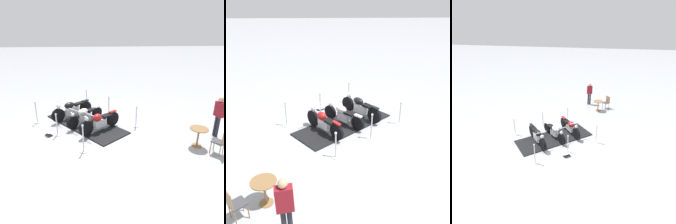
% 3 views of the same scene
% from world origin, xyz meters
% --- Properties ---
extents(ground_plane, '(80.00, 80.00, 0.00)m').
position_xyz_m(ground_plane, '(0.00, 0.00, 0.00)').
color(ground_plane, '#A8AAB2').
extents(display_platform, '(4.05, 4.33, 0.05)m').
position_xyz_m(display_platform, '(0.00, 0.00, 0.03)').
color(display_platform, black).
rests_on(display_platform, ground_plane).
extents(motorcycle_black, '(1.88, 1.56, 1.00)m').
position_xyz_m(motorcycle_black, '(0.71, -0.78, 0.50)').
color(motorcycle_black, black).
rests_on(motorcycle_black, display_platform).
extents(motorcycle_cream, '(1.61, 1.62, 0.90)m').
position_xyz_m(motorcycle_cream, '(0.03, 0.03, 0.48)').
color(motorcycle_cream, black).
rests_on(motorcycle_cream, display_platform).
extents(motorcycle_maroon, '(1.78, 1.46, 1.00)m').
position_xyz_m(motorcycle_maroon, '(-0.66, 0.82, 0.51)').
color(motorcycle_maroon, black).
rests_on(motorcycle_maroon, display_platform).
extents(stanchion_left_front, '(0.36, 0.36, 1.05)m').
position_xyz_m(stanchion_left_front, '(0.02, -2.40, 0.31)').
color(stanchion_left_front, silver).
rests_on(stanchion_left_front, ground_plane).
extents(stanchion_right_rear, '(0.35, 0.35, 1.11)m').
position_xyz_m(stanchion_right_rear, '(-0.02, 2.40, 0.34)').
color(stanchion_right_rear, silver).
rests_on(stanchion_right_rear, ground_plane).
extents(stanchion_right_front, '(0.28, 0.28, 1.10)m').
position_xyz_m(stanchion_right_front, '(2.37, -0.38, 0.40)').
color(stanchion_right_front, silver).
rests_on(stanchion_right_front, ground_plane).
extents(stanchion_left_rear, '(0.30, 0.30, 1.01)m').
position_xyz_m(stanchion_left_rear, '(-2.37, 0.38, 0.34)').
color(stanchion_left_rear, silver).
rests_on(stanchion_left_rear, ground_plane).
extents(stanchion_left_mid, '(0.34, 0.34, 1.08)m').
position_xyz_m(stanchion_left_mid, '(-1.17, -1.01, 0.33)').
color(stanchion_left_mid, silver).
rests_on(stanchion_left_mid, ground_plane).
extents(stanchion_right_mid, '(0.33, 0.33, 1.01)m').
position_xyz_m(stanchion_right_mid, '(1.17, 1.01, 0.32)').
color(stanchion_right_mid, silver).
rests_on(stanchion_right_mid, ground_plane).
extents(info_placard, '(0.40, 0.41, 0.19)m').
position_xyz_m(info_placard, '(1.55, 1.01, 0.07)').
color(info_placard, '#333338').
rests_on(info_placard, ground_plane).
extents(cafe_table, '(0.70, 0.70, 0.76)m').
position_xyz_m(cafe_table, '(-4.46, 2.32, 0.57)').
color(cafe_table, olive).
rests_on(cafe_table, ground_plane).
extents(cafe_chair_near_table, '(0.56, 0.56, 0.98)m').
position_xyz_m(cafe_chair_near_table, '(-5.01, 2.94, 0.56)').
color(cafe_chair_near_table, olive).
rests_on(cafe_chair_near_table, ground_plane).
extents(bystander_person, '(0.29, 0.43, 1.76)m').
position_xyz_m(bystander_person, '(-5.60, 1.56, 1.05)').
color(bystander_person, '#23232D').
rests_on(bystander_person, ground_plane).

